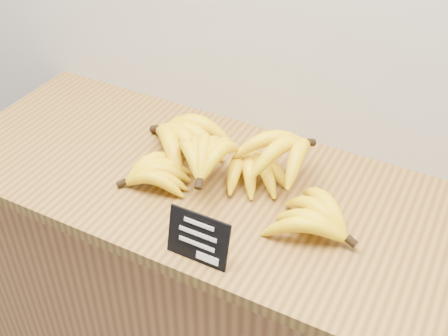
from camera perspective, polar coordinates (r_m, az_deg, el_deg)
counter at (r=1.61m, az=0.86°, el=-15.18°), size 1.48×0.50×0.90m
counter_top at (r=1.27m, az=1.05°, el=-2.51°), size 1.41×0.54×0.03m
chalkboard_sign at (r=1.07m, az=-2.67°, el=-7.14°), size 0.13×0.03×0.10m
banana_pile at (r=1.25m, az=0.70°, el=0.55°), size 0.57×0.38×0.12m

